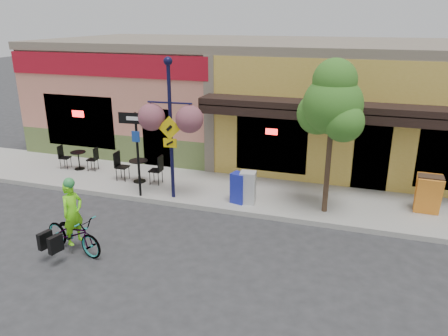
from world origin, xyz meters
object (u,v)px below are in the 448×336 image
object	(u,v)px
street_tree	(330,138)
lamp_post	(171,130)
bicycle	(74,234)
one_way_sign	(138,155)
cyclist_rider	(74,222)
newspaper_box_grey	(248,187)
newspaper_box_blue	(239,188)
building	(265,96)

from	to	relation	value
street_tree	lamp_post	bearing A→B (deg)	-175.13
bicycle	lamp_post	size ratio (longest dim) A/B	0.43
lamp_post	bicycle	bearing A→B (deg)	-110.79
one_way_sign	bicycle	bearing A→B (deg)	-95.17
cyclist_rider	lamp_post	distance (m)	3.94
bicycle	street_tree	bearing A→B (deg)	-41.51
bicycle	lamp_post	bearing A→B (deg)	-2.80
newspaper_box_grey	cyclist_rider	bearing A→B (deg)	-136.93
one_way_sign	newspaper_box_grey	bearing A→B (deg)	3.69
cyclist_rider	newspaper_box_blue	bearing A→B (deg)	-25.40
one_way_sign	street_tree	distance (m)	5.63
bicycle	cyclist_rider	xyz separation A→B (m)	(0.05, 0.00, 0.30)
newspaper_box_blue	lamp_post	bearing A→B (deg)	-159.33
bicycle	one_way_sign	bearing A→B (deg)	13.17
lamp_post	newspaper_box_blue	xyz separation A→B (m)	(2.03, 0.22, -1.65)
cyclist_rider	one_way_sign	world-z (taller)	one_way_sign
cyclist_rider	lamp_post	bearing A→B (deg)	-2.05
bicycle	one_way_sign	world-z (taller)	one_way_sign
cyclist_rider	newspaper_box_grey	distance (m)	5.00
building	newspaper_box_blue	bearing A→B (deg)	-83.31
newspaper_box_grey	building	bearing A→B (deg)	92.69
lamp_post	newspaper_box_grey	bearing A→B (deg)	2.24
building	newspaper_box_grey	bearing A→B (deg)	-80.97
newspaper_box_blue	newspaper_box_grey	xyz separation A→B (m)	(0.26, 0.06, 0.02)
building	newspaper_box_blue	size ratio (longest dim) A/B	19.76
lamp_post	street_tree	xyz separation A→B (m)	(4.53, 0.39, 0.05)
one_way_sign	street_tree	bearing A→B (deg)	1.30
newspaper_box_grey	street_tree	distance (m)	2.80
building	one_way_sign	world-z (taller)	building
building	street_tree	distance (m)	7.03
building	cyclist_rider	xyz separation A→B (m)	(-2.25, -10.14, -1.48)
one_way_sign	newspaper_box_grey	size ratio (longest dim) A/B	2.71
bicycle	cyclist_rider	distance (m)	0.31
building	bicycle	bearing A→B (deg)	-102.76
cyclist_rider	lamp_post	xyz separation A→B (m)	(0.97, 3.52, 1.48)
bicycle	newspaper_box_grey	xyz separation A→B (m)	(3.31, 3.80, 0.16)
lamp_post	newspaper_box_grey	distance (m)	2.82
lamp_post	newspaper_box_blue	world-z (taller)	lamp_post
bicycle	cyclist_rider	bearing A→B (deg)	-76.69
cyclist_rider	lamp_post	size ratio (longest dim) A/B	0.37
newspaper_box_grey	newspaper_box_blue	bearing A→B (deg)	-173.58
street_tree	newspaper_box_grey	bearing A→B (deg)	-177.24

